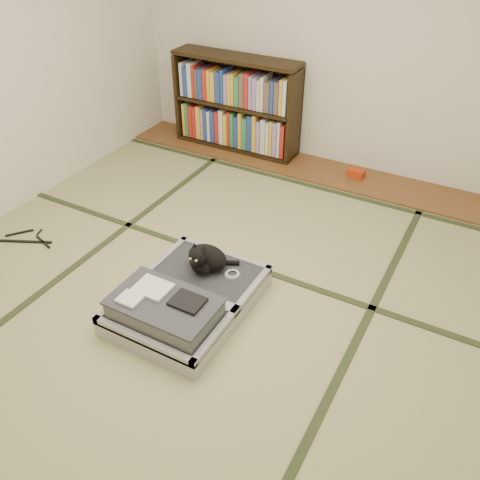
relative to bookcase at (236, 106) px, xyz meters
The scene contains 10 objects.
floor 2.32m from the bookcase, 65.56° to the right, with size 4.50×4.50×0.00m, color tan.
wood_strip 1.04m from the bookcase, ahead, with size 4.00×0.50×0.02m, color brown.
red_item 1.35m from the bookcase, ahead, with size 0.15×0.09×0.07m, color #B22E0E.
room_shell 2.49m from the bookcase, 65.56° to the right, with size 4.50×4.50×4.50m.
tatami_borders 1.89m from the bookcase, 59.17° to the right, with size 4.00×4.50×0.01m.
bookcase is the anchor object (origin of this frame).
suitcase 2.48m from the bookcase, 68.50° to the right, with size 0.72×0.96×0.28m.
cat 2.19m from the bookcase, 66.12° to the right, with size 0.32×0.32×0.26m.
cable_coil 2.25m from the bookcase, 61.50° to the right, with size 0.10×0.10×0.02m.
hanger 2.33m from the bookcase, 105.38° to the right, with size 0.43×0.28×0.01m.
Camera 1 is at (1.42, -2.13, 2.28)m, focal length 38.00 mm.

